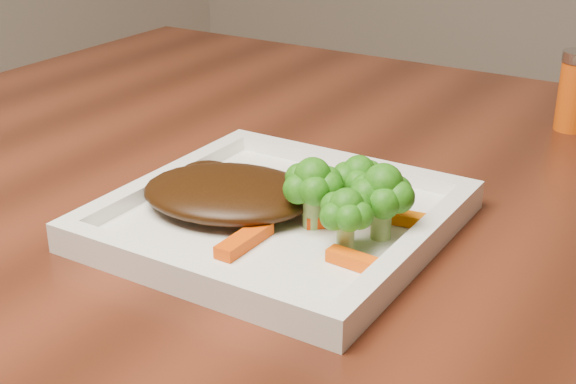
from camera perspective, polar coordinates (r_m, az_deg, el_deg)
The scene contains 12 objects.
plate at distance 0.69m, azimuth -0.71°, elevation -2.18°, with size 0.27×0.27×0.01m, color white.
steak at distance 0.70m, azimuth -4.24°, elevation -0.05°, with size 0.15×0.12×0.03m, color #311907.
broccoli_0 at distance 0.68m, azimuth 5.05°, elevation 0.96°, with size 0.05×0.05×0.07m, color #217613, non-canonical shape.
broccoli_1 at distance 0.64m, azimuth 6.72°, elevation -0.65°, with size 0.06×0.06×0.06m, color #2D5B0F, non-canonical shape.
broccoli_2 at distance 0.62m, azimuth 4.15°, elevation -1.85°, with size 0.05×0.05×0.06m, color #166B11, non-canonical shape.
broccoli_3 at distance 0.66m, azimuth 1.75°, elevation -0.03°, with size 0.06×0.06×0.06m, color #1B6711, non-canonical shape.
carrot_1 at distance 0.61m, azimuth 4.90°, elevation -4.92°, with size 0.05×0.01×0.01m, color #F15003.
carrot_2 at distance 0.64m, azimuth -3.11°, elevation -3.44°, with size 0.06×0.02×0.01m, color #D94103.
carrot_3 at distance 0.68m, azimuth 8.88°, elevation -1.96°, with size 0.05×0.01×0.01m, color orange.
carrot_4 at distance 0.72m, azimuth 2.81°, elevation 0.04°, with size 0.06×0.02×0.01m, color red.
carrot_6 at distance 0.67m, azimuth 3.67°, elevation -1.85°, with size 0.06×0.02×0.01m, color #EE3903.
spice_shaker at distance 0.98m, azimuth 19.74°, elevation 6.76°, with size 0.04×0.04×0.09m, color #C6480B.
Camera 1 is at (-0.05, -0.56, 1.06)m, focal length 50.00 mm.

